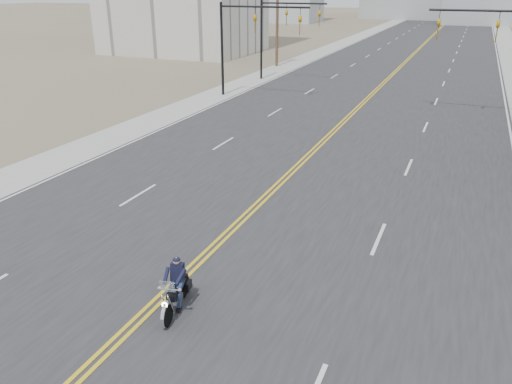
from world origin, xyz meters
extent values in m
cube|color=#303033|center=(0.00, 70.00, 0.01)|extent=(20.00, 200.00, 0.01)
cube|color=#A5A5A0|center=(-11.50, 70.00, 0.01)|extent=(3.00, 200.00, 0.01)
cube|color=#A5A5A0|center=(11.50, 70.00, 0.01)|extent=(3.00, 200.00, 0.01)
cylinder|color=black|center=(-11.00, 32.00, 3.50)|extent=(0.20, 0.20, 7.00)
cylinder|color=black|center=(-7.50, 32.00, 6.70)|extent=(7.00, 0.14, 0.14)
imported|color=#BF8C0C|center=(-8.20, 32.00, 6.05)|extent=(0.21, 0.26, 1.30)
imported|color=#BF8C0C|center=(-4.70, 32.00, 6.05)|extent=(0.21, 0.26, 1.30)
cylinder|color=black|center=(7.50, 32.00, 6.70)|extent=(7.00, 0.14, 0.14)
imported|color=#BF8C0C|center=(8.20, 32.00, 6.05)|extent=(0.21, 0.26, 1.30)
imported|color=#BF8C0C|center=(4.70, 32.00, 6.05)|extent=(0.21, 0.26, 1.30)
cylinder|color=black|center=(-11.00, 40.00, 3.50)|extent=(0.20, 0.20, 7.00)
cylinder|color=black|center=(-8.00, 40.00, 6.70)|extent=(6.00, 0.14, 0.14)
imported|color=#BF8C0C|center=(-8.60, 40.00, 6.05)|extent=(0.21, 0.26, 1.30)
imported|color=#BF8C0C|center=(-5.60, 40.00, 6.05)|extent=(0.21, 0.26, 1.30)
cylinder|color=brown|center=(-12.50, 48.00, 5.25)|extent=(0.30, 0.30, 10.50)
camera|label=1|loc=(7.08, -3.80, 8.17)|focal=35.00mm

